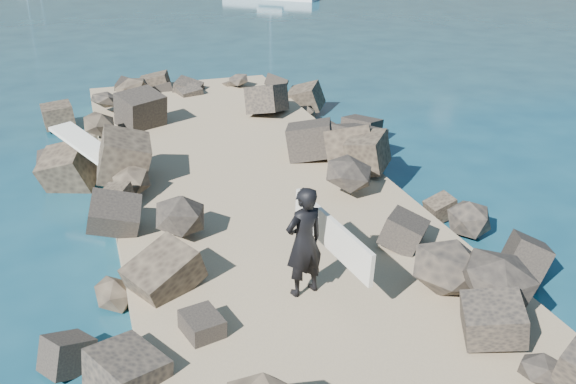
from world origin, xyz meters
name	(u,v)px	position (x,y,z in m)	size (l,w,h in m)	color
ground	(272,240)	(0.00, 0.00, 0.00)	(800.00, 800.00, 0.00)	#0F384C
jetty	(306,278)	(0.00, -2.00, 0.30)	(6.00, 26.00, 0.60)	#8C7759
riprap_left	(132,281)	(-2.90, -1.50, 0.50)	(2.60, 22.00, 1.00)	black
riprap_right	(440,230)	(2.90, -1.50, 0.50)	(2.60, 22.00, 1.00)	black
surfboard_resting	(89,151)	(-3.28, 3.59, 1.04)	(0.59, 2.35, 0.08)	white
surfer_with_board	(308,241)	(-0.29, -2.85, 1.51)	(1.04, 2.22, 1.80)	black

